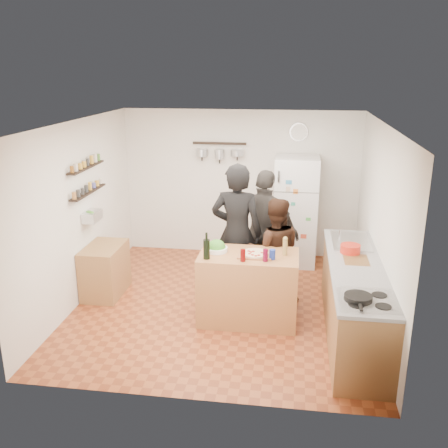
% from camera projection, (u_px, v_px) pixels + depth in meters
% --- Properties ---
extents(room_shell, '(4.20, 4.20, 4.20)m').
position_uv_depth(room_shell, '(227.00, 211.00, 6.94)').
color(room_shell, brown).
rests_on(room_shell, ground).
extents(prep_island, '(1.25, 0.72, 0.91)m').
position_uv_depth(prep_island, '(248.00, 287.00, 6.42)').
color(prep_island, '#A6633D').
rests_on(prep_island, floor).
extents(pizza_board, '(0.42, 0.34, 0.02)m').
position_uv_depth(pizza_board, '(255.00, 255.00, 6.25)').
color(pizza_board, brown).
rests_on(pizza_board, prep_island).
extents(pizza, '(0.34, 0.34, 0.02)m').
position_uv_depth(pizza, '(255.00, 253.00, 6.24)').
color(pizza, beige).
rests_on(pizza, pizza_board).
extents(salad_bowl, '(0.28, 0.28, 0.06)m').
position_uv_depth(salad_bowl, '(217.00, 249.00, 6.38)').
color(salad_bowl, white).
rests_on(salad_bowl, prep_island).
extents(wine_bottle, '(0.08, 0.08, 0.25)m').
position_uv_depth(wine_bottle, '(207.00, 249.00, 6.10)').
color(wine_bottle, black).
rests_on(wine_bottle, prep_island).
extents(wine_glass_near, '(0.06, 0.06, 0.15)m').
position_uv_depth(wine_glass_near, '(243.00, 255.00, 6.04)').
color(wine_glass_near, '#500607').
rests_on(wine_glass_near, prep_island).
extents(wine_glass_far, '(0.06, 0.06, 0.15)m').
position_uv_depth(wine_glass_far, '(265.00, 255.00, 6.04)').
color(wine_glass_far, '#50061F').
rests_on(wine_glass_far, prep_island).
extents(pepper_mill, '(0.06, 0.06, 0.19)m').
position_uv_depth(pepper_mill, '(285.00, 248.00, 6.24)').
color(pepper_mill, olive).
rests_on(pepper_mill, prep_island).
extents(salt_canister, '(0.08, 0.08, 0.12)m').
position_uv_depth(salt_canister, '(272.00, 254.00, 6.11)').
color(salt_canister, navy).
rests_on(salt_canister, prep_island).
extents(person_left, '(0.75, 0.52, 1.96)m').
position_uv_depth(person_left, '(237.00, 233.00, 6.86)').
color(person_left, black).
rests_on(person_left, floor).
extents(person_center, '(0.79, 0.65, 1.51)m').
position_uv_depth(person_center, '(274.00, 252.00, 6.80)').
color(person_center, black).
rests_on(person_center, floor).
extents(person_back, '(1.14, 0.84, 1.79)m').
position_uv_depth(person_back, '(265.00, 231.00, 7.22)').
color(person_back, '#2D2928').
rests_on(person_back, floor).
extents(counter_run, '(0.63, 2.63, 0.90)m').
position_uv_depth(counter_run, '(354.00, 301.00, 6.07)').
color(counter_run, '#9E7042').
rests_on(counter_run, floor).
extents(stove_top, '(0.60, 0.62, 0.02)m').
position_uv_depth(stove_top, '(368.00, 301.00, 5.03)').
color(stove_top, white).
rests_on(stove_top, counter_run).
extents(skillet, '(0.28, 0.28, 0.05)m').
position_uv_depth(skillet, '(358.00, 298.00, 5.02)').
color(skillet, black).
rests_on(skillet, stove_top).
extents(sink, '(0.50, 0.80, 0.03)m').
position_uv_depth(sink, '(351.00, 242.00, 6.73)').
color(sink, silver).
rests_on(sink, counter_run).
extents(cutting_board, '(0.30, 0.40, 0.02)m').
position_uv_depth(cutting_board, '(356.00, 261.00, 6.08)').
color(cutting_board, brown).
rests_on(cutting_board, counter_run).
extents(red_bowl, '(0.25, 0.25, 0.10)m').
position_uv_depth(red_bowl, '(350.00, 249.00, 6.30)').
color(red_bowl, red).
rests_on(red_bowl, counter_run).
extents(fridge, '(0.70, 0.68, 1.80)m').
position_uv_depth(fridge, '(295.00, 211.00, 8.20)').
color(fridge, white).
rests_on(fridge, floor).
extents(wall_clock, '(0.30, 0.03, 0.30)m').
position_uv_depth(wall_clock, '(299.00, 132.00, 8.14)').
color(wall_clock, silver).
rests_on(wall_clock, back_wall).
extents(spice_shelf_lower, '(0.12, 1.00, 0.02)m').
position_uv_depth(spice_shelf_lower, '(88.00, 192.00, 6.95)').
color(spice_shelf_lower, black).
rests_on(spice_shelf_lower, left_wall).
extents(spice_shelf_upper, '(0.12, 1.00, 0.02)m').
position_uv_depth(spice_shelf_upper, '(86.00, 167.00, 6.85)').
color(spice_shelf_upper, black).
rests_on(spice_shelf_upper, left_wall).
extents(produce_basket, '(0.18, 0.35, 0.14)m').
position_uv_depth(produce_basket, '(92.00, 216.00, 7.05)').
color(produce_basket, silver).
rests_on(produce_basket, left_wall).
extents(side_table, '(0.50, 0.80, 0.73)m').
position_uv_depth(side_table, '(105.00, 270.00, 7.19)').
color(side_table, '#A78146').
rests_on(side_table, floor).
extents(pot_rack, '(0.90, 0.04, 0.04)m').
position_uv_depth(pot_rack, '(219.00, 143.00, 8.30)').
color(pot_rack, black).
rests_on(pot_rack, back_wall).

